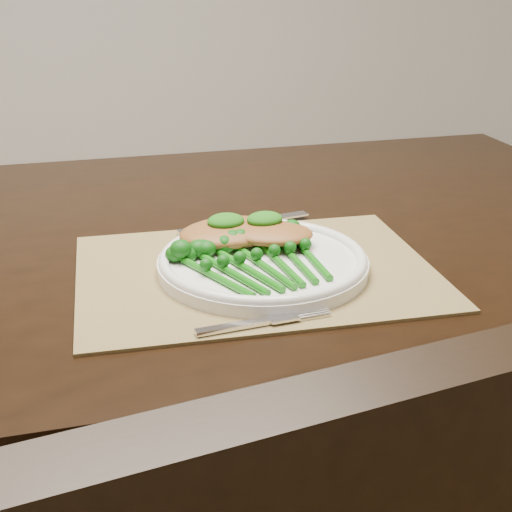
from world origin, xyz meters
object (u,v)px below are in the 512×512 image
object	(u,v)px
dining_table	(175,439)
placemat	(256,271)
dinner_plate	(263,261)
broccolini_bundle	(265,267)
chicken_fillet_left	(232,232)

from	to	relation	value
dining_table	placemat	world-z (taller)	placemat
dining_table	dinner_plate	world-z (taller)	dinner_plate
dinner_plate	broccolini_bundle	world-z (taller)	broccolini_bundle
dinner_plate	chicken_fillet_left	world-z (taller)	chicken_fillet_left
dining_table	broccolini_bundle	distance (m)	0.46
chicken_fillet_left	broccolini_bundle	bearing A→B (deg)	-83.73
chicken_fillet_left	broccolini_bundle	world-z (taller)	chicken_fillet_left
dining_table	chicken_fillet_left	xyz separation A→B (m)	(0.07, -0.11, 0.41)
chicken_fillet_left	broccolini_bundle	distance (m)	0.10
chicken_fillet_left	placemat	bearing A→B (deg)	-79.08
dining_table	chicken_fillet_left	size ratio (longest dim) A/B	11.41
dinner_plate	broccolini_bundle	distance (m)	0.04
dinner_plate	chicken_fillet_left	xyz separation A→B (m)	(-0.02, 0.07, 0.02)
placemat	dinner_plate	bearing A→B (deg)	-16.91
dinner_plate	broccolini_bundle	bearing A→B (deg)	-104.04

